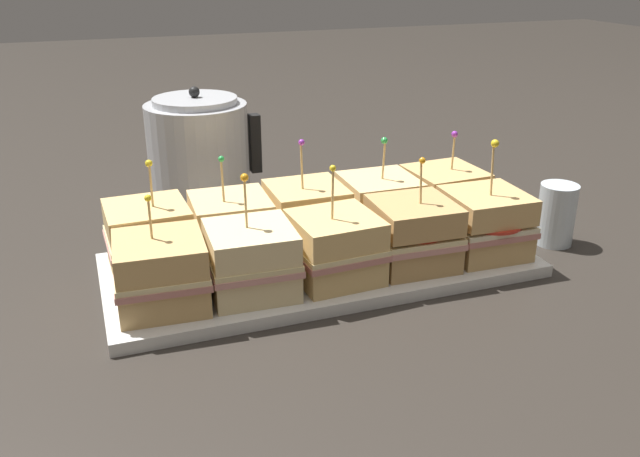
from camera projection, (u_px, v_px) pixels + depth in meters
name	position (u px, v px, depth m)	size (l,w,h in m)	color
ground_plane	(320.00, 271.00, 1.02)	(6.00, 6.00, 0.00)	#2D2823
serving_platter	(320.00, 265.00, 1.02)	(0.63, 0.27, 0.02)	silver
sandwich_front_far_left	(161.00, 273.00, 0.87)	(0.12, 0.12, 0.15)	tan
sandwich_front_left	(251.00, 260.00, 0.91)	(0.12, 0.12, 0.17)	beige
sandwich_front_center	(335.00, 247.00, 0.94)	(0.12, 0.12, 0.17)	tan
sandwich_front_right	(413.00, 234.00, 0.98)	(0.12, 0.12, 0.16)	tan
sandwich_front_far_right	(485.00, 223.00, 1.02)	(0.12, 0.12, 0.18)	tan
sandwich_back_far_left	(149.00, 238.00, 0.97)	(0.12, 0.12, 0.17)	tan
sandwich_back_left	(231.00, 227.00, 1.01)	(0.12, 0.12, 0.16)	#DBB77A
sandwich_back_center	(308.00, 216.00, 1.05)	(0.12, 0.12, 0.17)	tan
sandwich_back_right	(379.00, 207.00, 1.09)	(0.12, 0.12, 0.16)	#DBB77A
sandwich_back_far_right	(444.00, 198.00, 1.13)	(0.12, 0.12, 0.16)	tan
kettle_steel	(199.00, 151.00, 1.27)	(0.21, 0.19, 0.22)	#B7BABF
drinking_glass	(556.00, 214.00, 1.10)	(0.06, 0.06, 0.10)	silver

